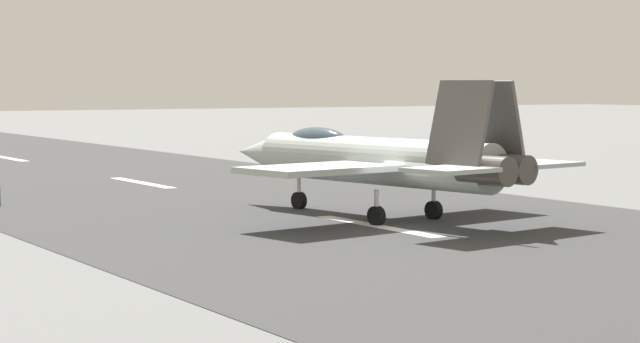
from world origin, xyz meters
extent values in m
plane|color=slate|center=(0.00, 0.00, 0.00)|extent=(400.00, 400.00, 0.00)
cube|color=#363738|center=(0.00, 0.00, 0.01)|extent=(240.00, 26.00, 0.02)
cube|color=white|center=(0.62, 0.00, 0.02)|extent=(8.00, 0.70, 0.00)
cube|color=white|center=(24.11, 0.00, 0.02)|extent=(8.00, 0.70, 0.00)
cube|color=white|center=(49.48, 0.00, 0.02)|extent=(8.00, 0.70, 0.00)
cylinder|color=#A7B1AE|center=(2.96, -1.42, 2.37)|extent=(12.73, 4.03, 1.94)
cone|color=#A7B1AE|center=(10.59, -0.11, 2.37)|extent=(3.14, 2.11, 1.65)
ellipsoid|color=#3F5160|center=(6.45, -0.82, 3.09)|extent=(3.73, 1.69, 1.10)
cylinder|color=#47423D|center=(-3.50, -1.97, 2.37)|extent=(2.35, 1.46, 1.10)
cylinder|color=#47423D|center=(-3.31, -3.05, 2.37)|extent=(2.35, 1.46, 1.10)
cube|color=#A7B1AE|center=(1.32, 2.22, 2.27)|extent=(4.33, 6.28, 0.24)
cube|color=#A7B1AE|center=(2.62, -5.40, 2.27)|extent=(4.33, 6.28, 0.24)
cube|color=#A7B1AE|center=(-3.81, -0.14, 2.47)|extent=(2.84, 3.16, 0.16)
cube|color=#A7B1AE|center=(-3.00, -4.88, 2.47)|extent=(2.84, 3.16, 0.16)
cube|color=#545152|center=(-2.60, -1.46, 4.07)|extent=(2.72, 1.37, 3.14)
cube|color=#545152|center=(-2.30, -3.23, 4.07)|extent=(2.72, 1.37, 3.14)
cylinder|color=silver|center=(7.73, -0.60, 0.70)|extent=(0.18, 0.18, 1.40)
cylinder|color=black|center=(7.73, -0.60, 0.38)|extent=(0.80, 0.42, 0.76)
cylinder|color=silver|center=(0.91, -0.15, 0.70)|extent=(0.18, 0.18, 1.40)
cylinder|color=black|center=(0.91, -0.15, 0.38)|extent=(0.80, 0.42, 0.76)
cylinder|color=silver|center=(1.45, -3.30, 0.70)|extent=(0.18, 0.18, 1.40)
cylinder|color=black|center=(1.45, -3.30, 0.38)|extent=(0.80, 0.42, 0.76)
cone|color=orange|center=(8.70, -11.97, 0.28)|extent=(0.44, 0.44, 0.55)
cone|color=orange|center=(30.92, -11.97, 0.28)|extent=(0.44, 0.44, 0.55)
camera|label=1|loc=(-37.49, 25.48, 5.52)|focal=67.05mm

